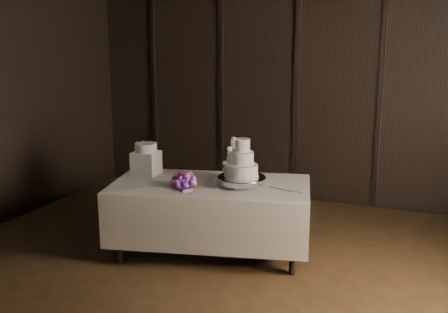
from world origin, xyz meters
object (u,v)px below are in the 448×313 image
cake_stand (242,181)px  box_pedestal (146,163)px  bouquet (184,180)px  wedding_cake (239,162)px  small_cake (146,148)px  display_table (211,215)px

cake_stand → box_pedestal: (-1.11, 0.03, 0.08)m
bouquet → box_pedestal: (-0.59, 0.27, 0.06)m
wedding_cake → bouquet: size_ratio=0.96×
wedding_cake → bouquet: wedding_cake is taller
cake_stand → small_cake: size_ratio=2.08×
cake_stand → box_pedestal: size_ratio=1.86×
small_cake → wedding_cake: bearing=-2.2°
cake_stand → wedding_cake: wedding_cake is taller
display_table → wedding_cake: size_ratio=5.66×
box_pedestal → display_table: bearing=-4.6°
box_pedestal → small_cake: (0.00, 0.00, 0.17)m
wedding_cake → cake_stand: bearing=5.1°
cake_stand → small_cake: (-1.11, 0.03, 0.25)m
cake_stand → bouquet: size_ratio=1.21×
display_table → bouquet: (-0.19, -0.21, 0.41)m
bouquet → cake_stand: bearing=25.4°
cake_stand → box_pedestal: box_pedestal is taller
display_table → cake_stand: (0.33, 0.04, 0.39)m
wedding_cake → small_cake: (-1.08, 0.04, 0.05)m
box_pedestal → wedding_cake: bearing=-2.2°
box_pedestal → small_cake: size_ratio=1.12×
cake_stand → small_cake: 1.14m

